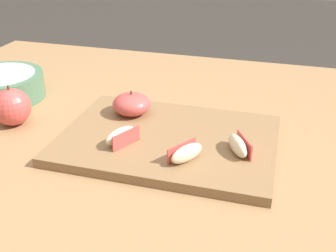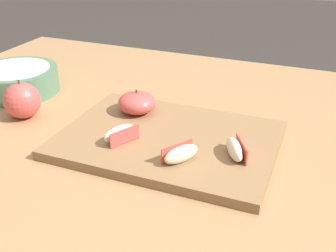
# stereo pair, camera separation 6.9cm
# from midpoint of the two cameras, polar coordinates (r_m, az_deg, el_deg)

# --- Properties ---
(dining_table) EXTENTS (1.23, 0.89, 0.77)m
(dining_table) POSITION_cam_midpoint_polar(r_m,az_deg,el_deg) (0.91, -0.13, -5.22)
(dining_table) COLOR #9E754C
(dining_table) RESTS_ON ground_plane
(cutting_board) EXTENTS (0.39, 0.28, 0.02)m
(cutting_board) POSITION_cam_midpoint_polar(r_m,az_deg,el_deg) (0.76, 2.60, -1.99)
(cutting_board) COLOR olive
(cutting_board) RESTS_ON dining_table
(apple_half_skin_up) EXTENTS (0.08, 0.08, 0.05)m
(apple_half_skin_up) POSITION_cam_midpoint_polar(r_m,az_deg,el_deg) (0.84, -1.99, 3.21)
(apple_half_skin_up) COLOR #D14C47
(apple_half_skin_up) RESTS_ON cutting_board
(apple_wedge_front) EXTENTS (0.05, 0.07, 0.03)m
(apple_wedge_front) POSITION_cam_midpoint_polar(r_m,az_deg,el_deg) (0.67, 4.73, -3.94)
(apple_wedge_front) COLOR beige
(apple_wedge_front) RESTS_ON cutting_board
(apple_wedge_middle) EXTENTS (0.05, 0.07, 0.03)m
(apple_wedge_middle) POSITION_cam_midpoint_polar(r_m,az_deg,el_deg) (0.70, 12.10, -3.22)
(apple_wedge_middle) COLOR beige
(apple_wedge_middle) RESTS_ON cutting_board
(apple_wedge_back) EXTENTS (0.05, 0.07, 0.03)m
(apple_wedge_back) POSITION_cam_midpoint_polar(r_m,az_deg,el_deg) (0.73, -3.84, -1.15)
(apple_wedge_back) COLOR beige
(apple_wedge_back) RESTS_ON cutting_board
(whole_apple_pink_lady) EXTENTS (0.08, 0.08, 0.08)m
(whole_apple_pink_lady) POSITION_cam_midpoint_polar(r_m,az_deg,el_deg) (0.89, -17.54, 3.35)
(whole_apple_pink_lady) COLOR #D14C47
(whole_apple_pink_lady) RESTS_ON dining_table
(ceramic_fruit_bowl) EXTENTS (0.19, 0.19, 0.06)m
(ceramic_fruit_bowl) POSITION_cam_midpoint_polar(r_m,az_deg,el_deg) (1.03, -18.46, 6.12)
(ceramic_fruit_bowl) COLOR #4C7556
(ceramic_fruit_bowl) RESTS_ON dining_table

